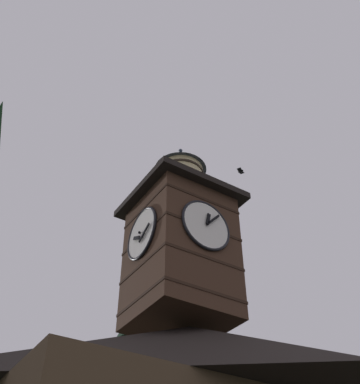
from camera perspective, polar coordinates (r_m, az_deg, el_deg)
clock_tower at (r=17.47m, az=0.05°, el=-5.82°), size 3.75×3.75×7.79m
flying_bird_high at (r=24.03m, az=-1.31°, el=2.37°), size 0.27×0.52×0.13m
flying_bird_low at (r=25.60m, az=7.11°, el=2.42°), size 0.53×0.41×0.17m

